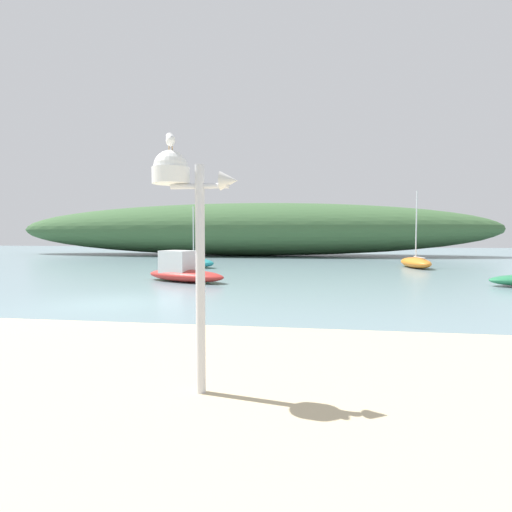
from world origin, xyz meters
The scene contains 7 objects.
ground_plane centered at (0.00, 0.00, 0.00)m, with size 120.00×120.00×0.00m, color gray.
distant_hill centered at (-1.02, 30.61, 2.76)m, with size 51.37×10.31×5.53m, color #3D6038.
mast_structure centered at (4.80, -7.30, 2.72)m, with size 1.10×0.48×3.10m.
seagull_on_radar centered at (4.65, -7.28, 3.43)m, with size 0.22×0.34×0.24m.
sailboat_by_sandbar centered at (-1.80, 14.43, 0.34)m, with size 3.85×3.07×4.12m.
motorboat_west_reach centered at (0.21, 6.25, 0.51)m, with size 4.60×3.04×1.46m.
sailboat_outer_mooring centered at (13.01, 16.07, 0.37)m, with size 1.94×4.08×5.12m.
Camera 1 is at (6.49, -12.29, 2.23)m, focal length 28.62 mm.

